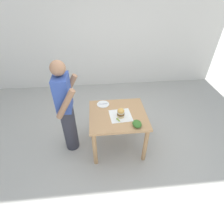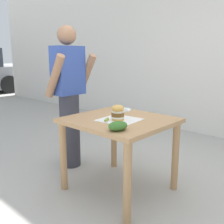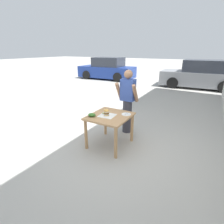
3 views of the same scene
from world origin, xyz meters
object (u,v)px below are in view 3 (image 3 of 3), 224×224
object	(u,v)px
parked_car_far_end	(200,76)
parked_car_near_curb	(107,69)
pickle_spear	(104,113)
diner_across_table	(128,101)
patio_table	(110,121)
side_salad	(92,115)
side_plate_with_forks	(126,114)
sandwich	(106,112)

from	to	relation	value
parked_car_far_end	parked_car_near_curb	bearing A→B (deg)	178.58
pickle_spear	diner_across_table	size ratio (longest dim) A/B	0.05
parked_car_near_curb	patio_table	bearing A→B (deg)	-58.58
pickle_spear	diner_across_table	xyz separation A→B (m)	(0.21, 0.82, 0.12)
side_salad	diner_across_table	distance (m)	1.16
diner_across_table	pickle_spear	bearing A→B (deg)	-104.62
side_plate_with_forks	parked_car_far_end	bearing A→B (deg)	83.34
side_plate_with_forks	parked_car_far_end	distance (m)	8.07
sandwich	parked_car_far_end	xyz separation A→B (m)	(1.31, 8.29, -0.11)
patio_table	sandwich	xyz separation A→B (m)	(-0.07, -0.04, 0.21)
parked_car_near_curb	parked_car_far_end	world-z (taller)	same
diner_across_table	parked_car_far_end	size ratio (longest dim) A/B	0.40
pickle_spear	side_salad	xyz separation A→B (m)	(-0.15, -0.27, 0.02)
side_plate_with_forks	diner_across_table	world-z (taller)	diner_across_table
sandwich	diner_across_table	xyz separation A→B (m)	(0.12, 0.88, 0.06)
patio_table	parked_car_near_curb	size ratio (longest dim) A/B	0.22
pickle_spear	parked_car_near_curb	size ratio (longest dim) A/B	0.02
side_plate_with_forks	side_salad	bearing A→B (deg)	-141.74
side_plate_with_forks	side_salad	distance (m)	0.79
sandwich	side_salad	bearing A→B (deg)	-138.64
parked_car_near_curb	parked_car_far_end	distance (m)	6.38
side_plate_with_forks	diner_across_table	bearing A→B (deg)	112.67
diner_across_table	parked_car_near_curb	xyz separation A→B (m)	(-5.19, 7.57, -0.16)
parked_car_near_curb	parked_car_far_end	size ratio (longest dim) A/B	1.00
pickle_spear	side_salad	world-z (taller)	side_salad
pickle_spear	diner_across_table	distance (m)	0.86
side_plate_with_forks	side_salad	size ratio (longest dim) A/B	1.22
side_plate_with_forks	parked_car_near_curb	world-z (taller)	parked_car_near_curb
pickle_spear	side_plate_with_forks	world-z (taller)	pickle_spear
patio_table	diner_across_table	bearing A→B (deg)	86.68
pickle_spear	parked_car_far_end	size ratio (longest dim) A/B	0.02
patio_table	pickle_spear	size ratio (longest dim) A/B	11.86
side_salad	parked_car_near_curb	world-z (taller)	parked_car_near_curb
pickle_spear	parked_car_far_end	xyz separation A→B (m)	(1.41, 8.23, -0.04)
sandwich	pickle_spear	bearing A→B (deg)	151.11
patio_table	parked_car_far_end	size ratio (longest dim) A/B	0.22
parked_car_far_end	side_plate_with_forks	bearing A→B (deg)	-96.66
sandwich	parked_car_far_end	size ratio (longest dim) A/B	0.04
sandwich	diner_across_table	distance (m)	0.89
side_plate_with_forks	diner_across_table	xyz separation A→B (m)	(-0.25, 0.61, 0.13)
diner_across_table	side_salad	bearing A→B (deg)	-108.39
side_salad	parked_car_far_end	bearing A→B (deg)	79.64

